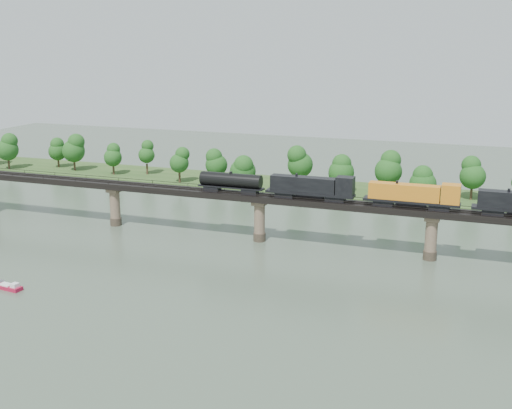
% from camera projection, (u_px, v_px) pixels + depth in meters
% --- Properties ---
extents(ground, '(400.00, 400.00, 0.00)m').
position_uv_depth(ground, '(209.00, 284.00, 127.78)').
color(ground, '#3A4A3A').
rests_on(ground, ground).
extents(far_bank, '(300.00, 24.00, 1.60)m').
position_uv_depth(far_bank, '(317.00, 189.00, 205.00)').
color(far_bank, '#2B481C').
rests_on(far_bank, ground).
extents(bridge, '(236.00, 30.00, 11.50)m').
position_uv_depth(bridge, '(260.00, 219.00, 153.75)').
color(bridge, '#473A2D').
rests_on(bridge, ground).
extents(bridge_superstructure, '(220.00, 4.90, 0.75)m').
position_uv_depth(bridge_superstructure, '(260.00, 193.00, 152.17)').
color(bridge_superstructure, black).
rests_on(bridge_superstructure, bridge).
extents(far_treeline, '(289.06, 17.54, 13.60)m').
position_uv_depth(far_treeline, '(289.00, 166.00, 201.63)').
color(far_treeline, '#382619').
rests_on(far_treeline, far_bank).
extents(freight_train, '(84.08, 3.28, 5.79)m').
position_uv_depth(freight_train, '(377.00, 193.00, 142.40)').
color(freight_train, black).
rests_on(freight_train, bridge).
extents(motorboat, '(5.62, 2.59, 1.52)m').
position_uv_depth(motorboat, '(10.00, 287.00, 124.76)').
color(motorboat, maroon).
rests_on(motorboat, ground).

